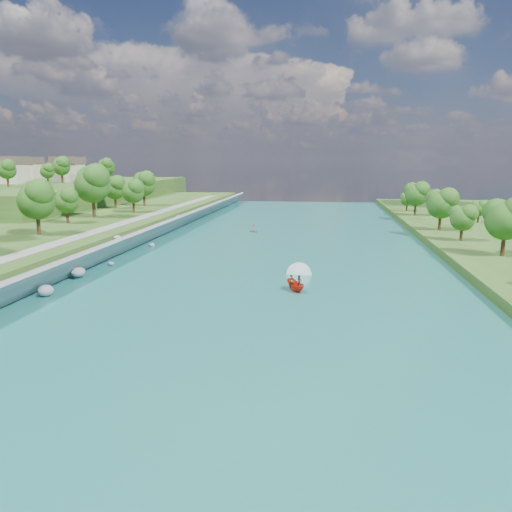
# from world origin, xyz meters

# --- Properties ---
(ground) EXTENTS (260.00, 260.00, 0.00)m
(ground) POSITION_xyz_m (0.00, 0.00, 0.00)
(ground) COLOR #2D5119
(ground) RESTS_ON ground
(river_water) EXTENTS (55.00, 240.00, 0.10)m
(river_water) POSITION_xyz_m (0.00, 20.00, 0.05)
(river_water) COLOR #195F61
(river_water) RESTS_ON ground
(ridge_west) EXTENTS (60.00, 120.00, 9.00)m
(ridge_west) POSITION_xyz_m (-82.50, 95.00, 4.50)
(ridge_west) COLOR #2D5119
(ridge_west) RESTS_ON ground
(riprap_bank) EXTENTS (4.56, 236.00, 4.15)m
(riprap_bank) POSITION_xyz_m (-25.84, 19.06, 1.79)
(riprap_bank) COLOR slate
(riprap_bank) RESTS_ON ground
(riverside_path) EXTENTS (3.00, 200.00, 0.10)m
(riverside_path) POSITION_xyz_m (-32.50, 20.00, 3.55)
(riverside_path) COLOR gray
(riverside_path) RESTS_ON berm_west
(ridge_houses) EXTENTS (29.50, 29.50, 8.40)m
(ridge_houses) POSITION_xyz_m (-88.67, 100.00, 13.31)
(ridge_houses) COLOR beige
(ridge_houses) RESTS_ON ridge_west
(trees_east) EXTENTS (18.24, 137.56, 11.18)m
(trees_east) POSITION_xyz_m (35.20, 23.98, 6.44)
(trees_east) COLOR #284713
(trees_east) RESTS_ON berm_east
(trees_ridge) EXTENTS (15.84, 55.34, 9.87)m
(trees_ridge) POSITION_xyz_m (-73.46, 94.83, 13.46)
(trees_ridge) COLOR #284713
(trees_ridge) RESTS_ON ridge_west
(motorboat) EXTENTS (3.60, 18.79, 2.11)m
(motorboat) POSITION_xyz_m (4.84, 4.29, 0.71)
(motorboat) COLOR red
(motorboat) RESTS_ON river_water
(raft) EXTENTS (3.36, 3.52, 1.65)m
(raft) POSITION_xyz_m (-7.72, 53.31, 0.47)
(raft) COLOR #969A9E
(raft) RESTS_ON river_water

